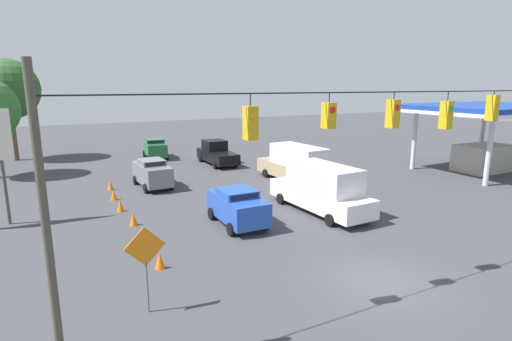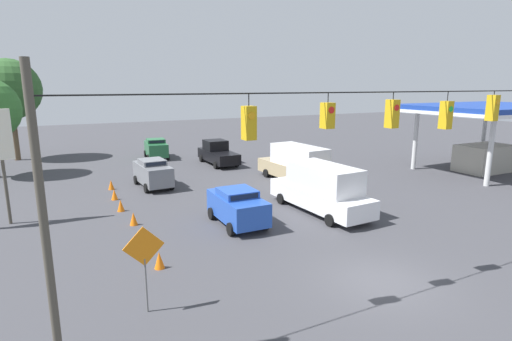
{
  "view_description": "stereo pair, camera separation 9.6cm",
  "coord_description": "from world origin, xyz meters",
  "px_view_note": "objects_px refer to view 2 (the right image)",
  "views": [
    {
      "loc": [
        10.23,
        9.82,
        7.03
      ],
      "look_at": [
        1.09,
        -7.99,
        2.73
      ],
      "focal_mm": 28.0,
      "sensor_mm": 36.0,
      "label": 1
    },
    {
      "loc": [
        10.15,
        9.86,
        7.03
      ],
      "look_at": [
        1.09,
        -7.99,
        2.73
      ],
      "focal_mm": 28.0,
      "sensor_mm": 36.0,
      "label": 2
    }
  ],
  "objects_px": {
    "traffic_cone_fourth": "(121,205)",
    "sedan_blue_withflow_mid": "(237,206)",
    "traffic_cone_nearest": "(159,260)",
    "pickup_truck_black_oncoming_deep": "(218,153)",
    "traffic_cone_fifth": "(114,194)",
    "traffic_cone_farthest": "(111,185)",
    "overhead_signal_span": "(392,148)",
    "gas_station": "(489,123)",
    "traffic_cone_third": "(134,219)",
    "tree_horizon_left": "(9,89)",
    "sedan_green_withflow_deep": "(156,148)",
    "box_truck_white_crossing_near": "(321,189)",
    "sedan_grey_withflow_far": "(153,173)",
    "box_truck_tan_oncoming_far": "(297,164)",
    "work_zone_sign": "(144,253)",
    "traffic_cone_second": "(145,238)"
  },
  "relations": [
    {
      "from": "sedan_blue_withflow_mid",
      "to": "traffic_cone_nearest",
      "type": "distance_m",
      "value": 5.83
    },
    {
      "from": "traffic_cone_second",
      "to": "tree_horizon_left",
      "type": "bearing_deg",
      "value": -76.28
    },
    {
      "from": "traffic_cone_nearest",
      "to": "traffic_cone_third",
      "type": "height_order",
      "value": "same"
    },
    {
      "from": "pickup_truck_black_oncoming_deep",
      "to": "traffic_cone_fifth",
      "type": "xyz_separation_m",
      "value": [
        10.04,
        7.9,
        -0.64
      ]
    },
    {
      "from": "box_truck_tan_oncoming_far",
      "to": "traffic_cone_nearest",
      "type": "height_order",
      "value": "box_truck_tan_oncoming_far"
    },
    {
      "from": "pickup_truck_black_oncoming_deep",
      "to": "gas_station",
      "type": "height_order",
      "value": "gas_station"
    },
    {
      "from": "box_truck_white_crossing_near",
      "to": "sedan_blue_withflow_mid",
      "type": "distance_m",
      "value": 5.08
    },
    {
      "from": "box_truck_white_crossing_near",
      "to": "traffic_cone_third",
      "type": "distance_m",
      "value": 10.23
    },
    {
      "from": "traffic_cone_fourth",
      "to": "traffic_cone_farthest",
      "type": "xyz_separation_m",
      "value": [
        -0.17,
        -5.32,
        0.0
      ]
    },
    {
      "from": "box_truck_white_crossing_near",
      "to": "traffic_cone_third",
      "type": "relative_size",
      "value": 10.36
    },
    {
      "from": "traffic_cone_fourth",
      "to": "sedan_blue_withflow_mid",
      "type": "bearing_deg",
      "value": 135.28
    },
    {
      "from": "box_truck_tan_oncoming_far",
      "to": "traffic_cone_third",
      "type": "relative_size",
      "value": 11.1
    },
    {
      "from": "traffic_cone_third",
      "to": "traffic_cone_farthest",
      "type": "height_order",
      "value": "same"
    },
    {
      "from": "traffic_cone_second",
      "to": "traffic_cone_farthest",
      "type": "distance_m",
      "value": 11.0
    },
    {
      "from": "traffic_cone_nearest",
      "to": "traffic_cone_fourth",
      "type": "bearing_deg",
      "value": -88.49
    },
    {
      "from": "sedan_blue_withflow_mid",
      "to": "traffic_cone_farthest",
      "type": "bearing_deg",
      "value": -64.75
    },
    {
      "from": "sedan_green_withflow_deep",
      "to": "pickup_truck_black_oncoming_deep",
      "type": "relative_size",
      "value": 0.75
    },
    {
      "from": "traffic_cone_fifth",
      "to": "box_truck_white_crossing_near",
      "type": "bearing_deg",
      "value": 142.14
    },
    {
      "from": "traffic_cone_fifth",
      "to": "tree_horizon_left",
      "type": "relative_size",
      "value": 0.07
    },
    {
      "from": "sedan_green_withflow_deep",
      "to": "work_zone_sign",
      "type": "distance_m",
      "value": 27.83
    },
    {
      "from": "sedan_blue_withflow_mid",
      "to": "traffic_cone_third",
      "type": "distance_m",
      "value": 5.35
    },
    {
      "from": "traffic_cone_third",
      "to": "sedan_grey_withflow_far",
      "type": "bearing_deg",
      "value": -109.87
    },
    {
      "from": "traffic_cone_fifth",
      "to": "traffic_cone_nearest",
      "type": "bearing_deg",
      "value": 91.08
    },
    {
      "from": "overhead_signal_span",
      "to": "traffic_cone_nearest",
      "type": "distance_m",
      "value": 9.65
    },
    {
      "from": "overhead_signal_span",
      "to": "traffic_cone_farthest",
      "type": "bearing_deg",
      "value": -68.69
    },
    {
      "from": "sedan_grey_withflow_far",
      "to": "traffic_cone_farthest",
      "type": "bearing_deg",
      "value": -11.67
    },
    {
      "from": "box_truck_tan_oncoming_far",
      "to": "traffic_cone_fourth",
      "type": "xyz_separation_m",
      "value": [
        12.67,
        1.29,
        -1.02
      ]
    },
    {
      "from": "sedan_green_withflow_deep",
      "to": "traffic_cone_third",
      "type": "height_order",
      "value": "sedan_green_withflow_deep"
    },
    {
      "from": "sedan_blue_withflow_mid",
      "to": "traffic_cone_farthest",
      "type": "relative_size",
      "value": 6.01
    },
    {
      "from": "sedan_blue_withflow_mid",
      "to": "pickup_truck_black_oncoming_deep",
      "type": "bearing_deg",
      "value": -107.98
    },
    {
      "from": "sedan_green_withflow_deep",
      "to": "gas_station",
      "type": "distance_m",
      "value": 29.5
    },
    {
      "from": "box_truck_white_crossing_near",
      "to": "box_truck_tan_oncoming_far",
      "type": "xyz_separation_m",
      "value": [
        -2.58,
        -6.51,
        0.01
      ]
    },
    {
      "from": "traffic_cone_nearest",
      "to": "traffic_cone_farthest",
      "type": "xyz_separation_m",
      "value": [
        0.05,
        -13.54,
        0.0
      ]
    },
    {
      "from": "traffic_cone_second",
      "to": "traffic_cone_fifth",
      "type": "distance_m",
      "value": 8.28
    },
    {
      "from": "sedan_grey_withflow_far",
      "to": "box_truck_tan_oncoming_far",
      "type": "distance_m",
      "value": 10.35
    },
    {
      "from": "traffic_cone_fourth",
      "to": "traffic_cone_fifth",
      "type": "distance_m",
      "value": 2.61
    },
    {
      "from": "sedan_grey_withflow_far",
      "to": "box_truck_tan_oncoming_far",
      "type": "relative_size",
      "value": 0.57
    },
    {
      "from": "gas_station",
      "to": "overhead_signal_span",
      "type": "bearing_deg",
      "value": 26.16
    },
    {
      "from": "pickup_truck_black_oncoming_deep",
      "to": "tree_horizon_left",
      "type": "relative_size",
      "value": 0.59
    },
    {
      "from": "traffic_cone_fourth",
      "to": "gas_station",
      "type": "xyz_separation_m",
      "value": [
        -28.65,
        2.42,
        3.66
      ]
    },
    {
      "from": "traffic_cone_third",
      "to": "traffic_cone_fifth",
      "type": "distance_m",
      "value": 5.3
    },
    {
      "from": "sedan_blue_withflow_mid",
      "to": "gas_station",
      "type": "distance_m",
      "value": 23.95
    },
    {
      "from": "box_truck_tan_oncoming_far",
      "to": "traffic_cone_fourth",
      "type": "distance_m",
      "value": 12.77
    },
    {
      "from": "sedan_grey_withflow_far",
      "to": "tree_horizon_left",
      "type": "bearing_deg",
      "value": -60.38
    },
    {
      "from": "traffic_cone_nearest",
      "to": "traffic_cone_fifth",
      "type": "relative_size",
      "value": 1.0
    },
    {
      "from": "traffic_cone_second",
      "to": "traffic_cone_third",
      "type": "distance_m",
      "value": 2.99
    },
    {
      "from": "pickup_truck_black_oncoming_deep",
      "to": "traffic_cone_fifth",
      "type": "distance_m",
      "value": 12.79
    },
    {
      "from": "gas_station",
      "to": "work_zone_sign",
      "type": "bearing_deg",
      "value": 16.39
    },
    {
      "from": "overhead_signal_span",
      "to": "work_zone_sign",
      "type": "distance_m",
      "value": 8.84
    },
    {
      "from": "sedan_grey_withflow_far",
      "to": "traffic_cone_third",
      "type": "xyz_separation_m",
      "value": [
        2.69,
        7.44,
        -0.68
      ]
    }
  ]
}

